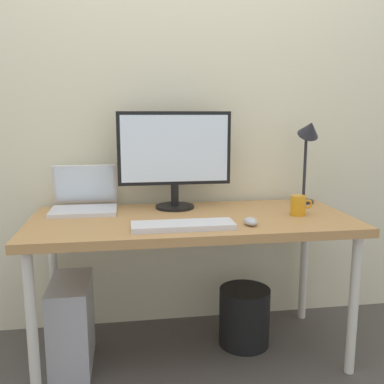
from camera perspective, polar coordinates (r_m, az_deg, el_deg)
The scene contains 11 objects.
ground_plane at distance 2.31m, azimuth -0.00°, elevation -20.48°, with size 6.00×6.00×0.00m, color #4C4742.
back_wall at distance 2.38m, azimuth -1.48°, elevation 13.19°, with size 4.40×0.04×2.60m, color beige.
desk at distance 2.05m, azimuth -0.00°, elevation -4.92°, with size 1.51×0.67×0.70m.
monitor at distance 2.18m, azimuth -2.33°, elevation 5.09°, with size 0.58×0.20×0.49m.
laptop at distance 2.23m, azimuth -14.09°, elevation -0.93°, with size 0.32×0.28×0.22m.
desk_lamp at distance 2.37m, azimuth 15.20°, elevation 6.41°, with size 0.11×0.16×0.47m.
keyboard at distance 1.84m, azimuth -1.20°, elevation -4.46°, with size 0.44×0.14×0.02m, color silver.
mouse at distance 1.90m, azimuth 7.78°, elevation -3.88°, with size 0.06×0.09×0.03m, color #B2B2B7.
coffee_mug at distance 2.13m, azimuth 13.95°, elevation -1.73°, with size 0.11×0.07×0.10m.
computer_tower at distance 2.18m, azimuth -15.68°, elevation -16.50°, with size 0.18×0.36×0.42m, color #B2B2B7.
wastebasket at distance 2.33m, azimuth 6.96°, elevation -16.06°, with size 0.26×0.26×0.30m, color black.
Camera 1 is at (-0.30, -1.96, 1.18)m, focal length 40.18 mm.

